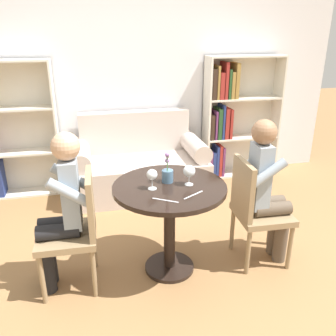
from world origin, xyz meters
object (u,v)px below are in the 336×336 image
bookshelf_right (231,117)px  flower_vase (167,173)px  couch (139,166)px  chair_left (76,227)px  chair_right (255,207)px  person_left (61,210)px  bookshelf_left (1,134)px  wine_glass_right (189,172)px  person_right (267,190)px  wine_glass_left (152,175)px

bookshelf_right → flower_vase: (-1.25, -1.76, 0.05)m
couch → chair_left: couch is taller
chair_right → person_left: (-1.50, 0.03, 0.14)m
bookshelf_left → chair_right: 2.91m
person_left → chair_left: bearing=88.6°
bookshelf_left → flower_vase: (1.51, -1.76, 0.09)m
chair_left → wine_glass_right: wine_glass_right is taller
bookshelf_left → couch: bearing=-10.2°
couch → person_right: person_right is taller
person_left → person_right: person_right is taller
flower_vase → chair_right: bearing=-7.7°
bookshelf_right → couch: bearing=-167.8°
couch → person_left: bearing=-117.1°
chair_left → person_left: bearing=-91.4°
bookshelf_left → wine_glass_right: bookshelf_left is taller
person_right → couch: bearing=29.2°
bookshelf_right → wine_glass_left: bearing=-126.7°
wine_glass_right → flower_vase: 0.17m
person_left → flower_vase: bearing=96.9°
couch → person_right: bearing=-63.5°
chair_right → person_right: size_ratio=0.74×
couch → flower_vase: bearing=-90.2°
chair_left → bookshelf_left: bearing=-153.9°
person_left → wine_glass_right: 0.96m
couch → person_left: 1.78m
couch → flower_vase: (-0.00, -1.49, 0.51)m
wine_glass_right → flower_vase: bearing=150.0°
person_left → wine_glass_left: size_ratio=7.93×
couch → wine_glass_left: 1.68m
bookshelf_right → wine_glass_left: size_ratio=10.12×
chair_left → flower_vase: (0.70, 0.07, 0.33)m
bookshelf_right → chair_right: bearing=-106.3°
bookshelf_left → person_right: bearing=-38.9°
bookshelf_left → person_right: size_ratio=1.26×
chair_right → couch: bearing=26.7°
couch → chair_right: (0.70, -1.58, 0.18)m
bookshelf_right → person_right: size_ratio=1.26×
chair_left → person_right: person_right is taller
wine_glass_left → flower_vase: size_ratio=0.61×
chair_left → person_right: bearing=90.9°
couch → bookshelf_right: (1.25, 0.27, 0.46)m
bookshelf_left → person_left: (0.72, -1.83, -0.09)m
chair_left → bookshelf_right: bearing=135.3°
couch → flower_vase: size_ratio=6.24×
bookshelf_left → bookshelf_right: 2.77m
person_right → chair_left: bearing=91.6°
person_right → wine_glass_left: person_right is taller
chair_right → wine_glass_left: bearing=92.8°
person_left → wine_glass_left: 0.69m
person_right → wine_glass_left: (-0.93, 0.01, 0.21)m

